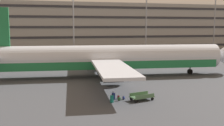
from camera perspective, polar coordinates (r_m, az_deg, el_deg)
The scene contains 12 objects.
ground_plane at distance 45.61m, azimuth -3.99°, elevation -2.75°, with size 600.00×600.00×0.00m, color #424449.
terminal_structure at distance 96.07m, azimuth -9.68°, elevation 7.42°, with size 176.21×16.30×16.04m.
airliner at distance 44.81m, azimuth -1.02°, elevation 0.96°, with size 43.71×35.42×11.12m.
light_mast_center_left at distance 82.50m, azimuth -8.15°, elevation 12.17°, with size 1.80×0.50×26.15m.
light_mast_center_right at distance 87.88m, azimuth 7.16°, elevation 9.76°, with size 1.80×0.50×19.76m.
light_mast_right at distance 99.69m, azimuth 20.73°, elevation 9.68°, with size 1.80×0.50×21.81m.
suitcase_silver at distance 29.81m, azimuth -0.02°, elevation -7.49°, with size 0.42×0.39×0.94m.
suitcase_navy at distance 31.07m, azimuth 0.30°, elevation -6.92°, with size 0.31×0.44×0.97m.
backpack_purple at distance 31.15m, azimuth 2.48°, elevation -7.29°, with size 0.38×0.34×0.45m.
backpack_laid_flat at distance 31.45m, azimuth 1.34°, elevation -7.14°, with size 0.32×0.37×0.46m.
backpack_orange at distance 30.63m, azimuth 1.51°, elevation -7.51°, with size 0.39×0.31×0.50m.
baggage_cart at distance 30.91m, azimuth 6.25°, elevation -7.01°, with size 3.37×1.84×0.82m.
Camera 1 is at (-8.08, -44.13, 8.23)m, focal length 43.73 mm.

